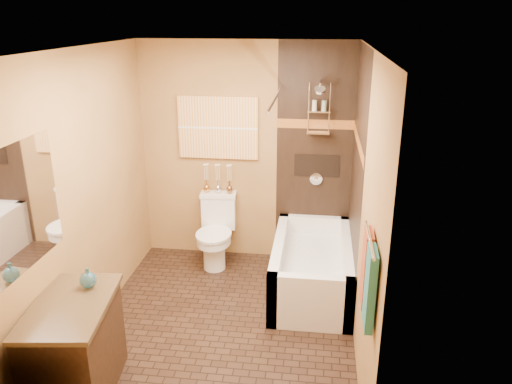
% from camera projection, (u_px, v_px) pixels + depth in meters
% --- Properties ---
extents(floor, '(3.00, 3.00, 0.00)m').
position_uv_depth(floor, '(223.00, 325.00, 4.67)').
color(floor, black).
rests_on(floor, ground).
extents(wall_left, '(0.02, 3.00, 2.50)m').
position_uv_depth(wall_left, '(86.00, 195.00, 4.39)').
color(wall_left, '#AC7C42').
rests_on(wall_left, floor).
extents(wall_right, '(0.02, 3.00, 2.50)m').
position_uv_depth(wall_right, '(363.00, 207.00, 4.10)').
color(wall_right, '#AC7C42').
rests_on(wall_right, floor).
extents(wall_back, '(2.40, 0.02, 2.50)m').
position_uv_depth(wall_back, '(246.00, 154.00, 5.64)').
color(wall_back, '#AC7C42').
rests_on(wall_back, floor).
extents(wall_front, '(2.40, 0.02, 2.50)m').
position_uv_depth(wall_front, '(169.00, 293.00, 2.85)').
color(wall_front, '#AC7C42').
rests_on(wall_front, floor).
extents(ceiling, '(3.00, 3.00, 0.00)m').
position_uv_depth(ceiling, '(216.00, 48.00, 3.82)').
color(ceiling, silver).
rests_on(ceiling, wall_back).
extents(alcove_tile_back, '(0.85, 0.01, 2.50)m').
position_uv_depth(alcove_tile_back, '(315.00, 157.00, 5.54)').
color(alcove_tile_back, black).
rests_on(alcove_tile_back, wall_back).
extents(alcove_tile_right, '(0.01, 1.50, 2.50)m').
position_uv_depth(alcove_tile_right, '(356.00, 179.00, 4.80)').
color(alcove_tile_right, black).
rests_on(alcove_tile_right, wall_right).
extents(mosaic_band_back, '(0.85, 0.01, 0.10)m').
position_uv_depth(mosaic_band_back, '(316.00, 124.00, 5.40)').
color(mosaic_band_back, brown).
rests_on(mosaic_band_back, alcove_tile_back).
extents(mosaic_band_right, '(0.01, 1.50, 0.10)m').
position_uv_depth(mosaic_band_right, '(358.00, 141.00, 4.68)').
color(mosaic_band_right, brown).
rests_on(mosaic_band_right, alcove_tile_right).
extents(alcove_niche, '(0.50, 0.01, 0.25)m').
position_uv_depth(alcove_niche, '(317.00, 166.00, 5.56)').
color(alcove_niche, black).
rests_on(alcove_niche, alcove_tile_back).
extents(shower_fixtures, '(0.24, 0.33, 1.16)m').
position_uv_depth(shower_fixtures, '(319.00, 122.00, 5.29)').
color(shower_fixtures, silver).
rests_on(shower_fixtures, floor).
extents(curtain_rod, '(0.03, 1.55, 0.03)m').
position_uv_depth(curtain_rod, '(276.00, 97.00, 4.64)').
color(curtain_rod, silver).
rests_on(curtain_rod, wall_back).
extents(towel_bar, '(0.02, 0.55, 0.02)m').
position_uv_depth(towel_bar, '(370.00, 239.00, 3.06)').
color(towel_bar, silver).
rests_on(towel_bar, wall_right).
extents(towel_teal, '(0.05, 0.22, 0.52)m').
position_uv_depth(towel_teal, '(370.00, 289.00, 3.03)').
color(towel_teal, '#227169').
rests_on(towel_teal, towel_bar).
extents(towel_rust, '(0.05, 0.22, 0.52)m').
position_uv_depth(towel_rust, '(367.00, 268.00, 3.27)').
color(towel_rust, maroon).
rests_on(towel_rust, towel_bar).
extents(sunset_painting, '(0.90, 0.04, 0.70)m').
position_uv_depth(sunset_painting, '(218.00, 128.00, 5.56)').
color(sunset_painting, orange).
rests_on(sunset_painting, wall_back).
extents(vanity_mirror, '(0.01, 1.00, 0.90)m').
position_uv_depth(vanity_mirror, '(18.00, 210.00, 3.37)').
color(vanity_mirror, white).
rests_on(vanity_mirror, wall_left).
extents(bathtub, '(0.80, 1.50, 0.55)m').
position_uv_depth(bathtub, '(312.00, 271.00, 5.20)').
color(bathtub, white).
rests_on(bathtub, floor).
extents(toilet, '(0.42, 0.62, 0.81)m').
position_uv_depth(toilet, '(216.00, 231.00, 5.70)').
color(toilet, white).
rests_on(toilet, floor).
extents(vanity, '(0.66, 0.96, 0.79)m').
position_uv_depth(vanity, '(75.00, 349.00, 3.71)').
color(vanity, black).
rests_on(vanity, floor).
extents(teal_bottle, '(0.17, 0.17, 0.20)m').
position_uv_depth(teal_bottle, '(88.00, 278.00, 3.76)').
color(teal_bottle, '#235A69').
rests_on(teal_bottle, vanity).
extents(bud_vases, '(0.34, 0.07, 0.33)m').
position_uv_depth(bud_vases, '(218.00, 178.00, 5.67)').
color(bud_vases, '#C4883D').
rests_on(bud_vases, toilet).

